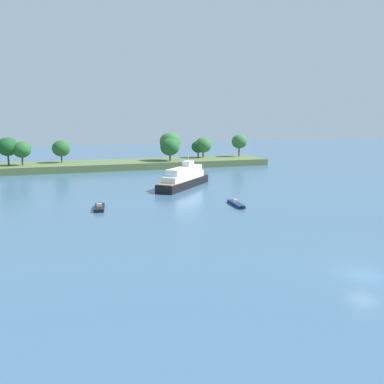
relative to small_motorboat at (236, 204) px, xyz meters
name	(u,v)px	position (x,y,z in m)	size (l,w,h in m)	color
ground_plane	(364,275)	(-1.81, -32.31, -0.27)	(400.00, 400.00, 0.00)	#3D607F
treeline_island	(113,159)	(-11.79, 58.62, 2.52)	(91.00, 15.03, 10.08)	#566B3D
small_motorboat	(236,204)	(0.00, 0.00, 0.00)	(1.67, 6.20, 0.99)	navy
fishing_skiff	(99,208)	(-21.97, 4.35, 0.03)	(2.32, 5.54, 1.04)	black
white_riverboat	(184,179)	(-2.64, 20.38, 1.59)	(15.08, 15.67, 6.75)	black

